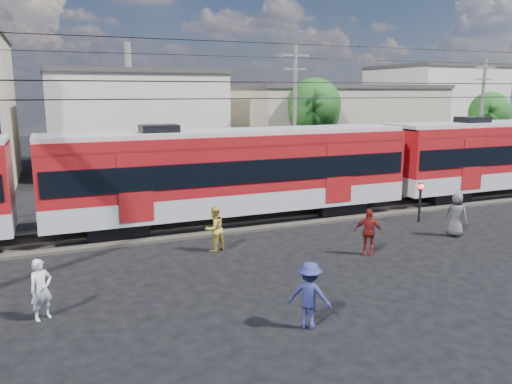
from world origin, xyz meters
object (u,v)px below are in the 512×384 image
pedestrian_a (41,289)px  crossing_signal (420,195)px  pedestrian_c (310,295)px  commuter_train (238,170)px

pedestrian_a → crossing_signal: 16.26m
crossing_signal → pedestrian_c: bearing=-142.9°
pedestrian_c → commuter_train: bearing=-59.3°
commuter_train → pedestrian_c: commuter_train is taller
pedestrian_a → pedestrian_c: (6.17, -3.06, 0.04)m
pedestrian_a → pedestrian_c: size_ratio=0.95×
pedestrian_a → crossing_signal: bearing=-13.2°
pedestrian_a → crossing_signal: (15.71, 4.17, 0.43)m
commuter_train → pedestrian_a: commuter_train is taller
pedestrian_a → pedestrian_c: pedestrian_c is taller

